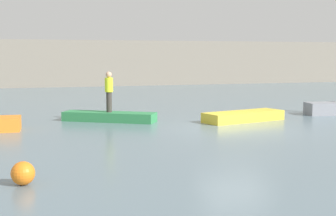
# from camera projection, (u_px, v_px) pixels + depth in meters

# --- Properties ---
(ground_plane) EXTENTS (120.00, 120.00, 0.00)m
(ground_plane) POSITION_uv_depth(u_px,v_px,m) (235.00, 129.00, 17.51)
(ground_plane) COLOR slate
(embankment_wall) EXTENTS (80.00, 1.20, 3.89)m
(embankment_wall) POSITION_uv_depth(u_px,v_px,m) (102.00, 63.00, 42.12)
(embankment_wall) COLOR gray
(embankment_wall) RESTS_ON ground_plane
(rowboat_green) EXTENTS (3.63, 2.75, 0.37)m
(rowboat_green) POSITION_uv_depth(u_px,v_px,m) (109.00, 117.00, 19.62)
(rowboat_green) COLOR #2D7F47
(rowboat_green) RESTS_ON ground_plane
(rowboat_yellow) EXTENTS (3.59, 1.90, 0.39)m
(rowboat_yellow) POSITION_uv_depth(u_px,v_px,m) (244.00, 116.00, 19.68)
(rowboat_yellow) COLOR gold
(rowboat_yellow) RESTS_ON ground_plane
(person_hiviz_shirt) EXTENTS (0.32, 0.32, 1.61)m
(person_hiviz_shirt) POSITION_uv_depth(u_px,v_px,m) (109.00, 90.00, 19.50)
(person_hiviz_shirt) COLOR #38332D
(person_hiviz_shirt) RESTS_ON rowboat_green
(mooring_buoy) EXTENTS (0.49, 0.49, 0.49)m
(mooring_buoy) POSITION_uv_depth(u_px,v_px,m) (23.00, 173.00, 9.97)
(mooring_buoy) COLOR orange
(mooring_buoy) RESTS_ON ground_plane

